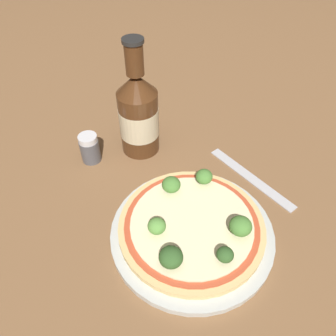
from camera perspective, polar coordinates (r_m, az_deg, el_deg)
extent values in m
plane|color=brown|center=(0.51, 3.74, -10.45)|extent=(3.00, 3.00, 0.00)
cylinder|color=#B2B7B2|center=(0.50, 4.18, -11.16)|extent=(0.24, 0.24, 0.01)
cylinder|color=tan|center=(0.49, 4.11, -10.07)|extent=(0.22, 0.22, 0.01)
cylinder|color=#B74728|center=(0.49, 4.14, -9.68)|extent=(0.20, 0.20, 0.00)
cylinder|color=beige|center=(0.49, 4.15, -9.60)|extent=(0.18, 0.18, 0.00)
cylinder|color=#6B8E51|center=(0.48, 12.31, -10.63)|extent=(0.01, 0.01, 0.01)
ellipsoid|color=#477A33|center=(0.47, 12.53, -9.83)|extent=(0.03, 0.03, 0.03)
cylinder|color=#6B8E51|center=(0.46, 9.77, -15.20)|extent=(0.01, 0.01, 0.01)
ellipsoid|color=#2D5123|center=(0.45, 9.91, -14.64)|extent=(0.02, 0.02, 0.02)
cylinder|color=#6B8E51|center=(0.54, 6.23, -2.23)|extent=(0.01, 0.01, 0.01)
ellipsoid|color=#477A33|center=(0.53, 6.32, -1.49)|extent=(0.03, 0.03, 0.02)
cylinder|color=#6B8E51|center=(0.45, 0.51, -15.88)|extent=(0.01, 0.01, 0.01)
ellipsoid|color=#2D5123|center=(0.44, 0.52, -15.26)|extent=(0.03, 0.03, 0.02)
cylinder|color=#6B8E51|center=(0.52, 0.56, -3.67)|extent=(0.01, 0.01, 0.01)
ellipsoid|color=#477A33|center=(0.51, 0.57, -2.90)|extent=(0.03, 0.03, 0.02)
cylinder|color=#6B8E51|center=(0.47, -1.94, -10.73)|extent=(0.01, 0.01, 0.01)
ellipsoid|color=#568E3D|center=(0.47, -1.97, -10.06)|extent=(0.03, 0.03, 0.02)
cylinder|color=#472814|center=(0.60, -5.05, 7.96)|extent=(0.07, 0.07, 0.12)
cylinder|color=#C6B793|center=(0.60, -5.07, 8.15)|extent=(0.07, 0.07, 0.05)
cone|color=#472814|center=(0.56, -5.57, 14.39)|extent=(0.07, 0.07, 0.03)
cylinder|color=#472814|center=(0.53, -5.91, 18.39)|extent=(0.03, 0.03, 0.05)
cylinder|color=black|center=(0.52, -6.16, 21.23)|extent=(0.03, 0.03, 0.01)
cylinder|color=#4C4C51|center=(0.61, -13.38, 3.01)|extent=(0.04, 0.04, 0.04)
cylinder|color=silver|center=(0.59, -13.83, 4.99)|extent=(0.03, 0.03, 0.01)
cube|color=#B2B2B7|center=(0.59, 14.24, -1.62)|extent=(0.09, 0.17, 0.00)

